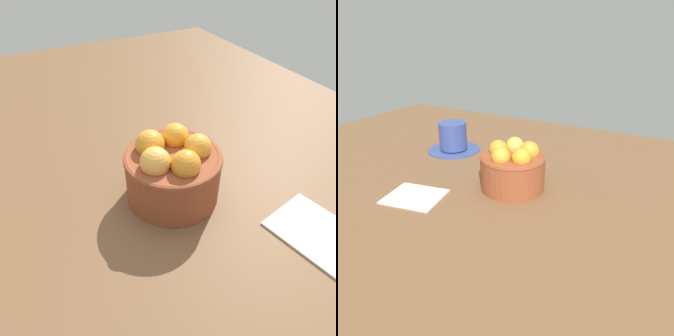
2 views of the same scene
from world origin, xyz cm
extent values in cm
cube|color=brown|center=(0.00, 0.00, -2.13)|extent=(151.13, 101.25, 4.26)
cylinder|color=brown|center=(0.00, 0.00, 3.65)|extent=(13.27, 13.27, 7.30)
torus|color=brown|center=(0.00, 0.00, 6.90)|extent=(13.47, 13.47, 1.00)
sphere|color=#F6AB47|center=(-1.22, 3.18, 8.01)|extent=(4.00, 4.00, 4.00)
sphere|color=orange|center=(-3.40, -0.18, 8.01)|extent=(3.83, 3.83, 3.83)
sphere|color=gold|center=(-0.88, -3.29, 8.01)|extent=(3.73, 3.73, 3.73)
sphere|color=orange|center=(2.86, -1.85, 8.01)|extent=(3.77, 3.77, 3.77)
sphere|color=orange|center=(2.65, 2.14, 8.01)|extent=(4.05, 4.05, 4.05)
cube|color=white|center=(-14.92, -13.31, 0.30)|extent=(12.48, 10.98, 0.60)
camera|label=1|loc=(-28.75, 15.46, 31.70)|focal=32.60mm
camera|label=2|loc=(27.60, -51.37, 30.43)|focal=33.19mm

